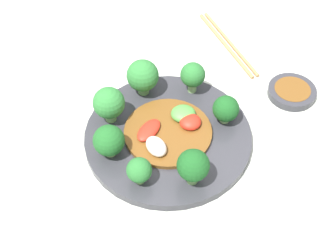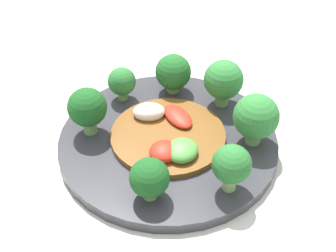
# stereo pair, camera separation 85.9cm
# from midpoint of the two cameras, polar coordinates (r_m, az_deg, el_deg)

# --- Properties ---
(plate) EXTENTS (0.29, 0.29, 0.02)m
(plate) POSITION_cam_midpoint_polar(r_m,az_deg,el_deg) (0.58, 28.19, -34.36)
(plate) COLOR #333338
(plate) RESTS_ON table
(broccoli_east) EXTENTS (0.06, 0.06, 0.07)m
(broccoli_east) POSITION_cam_midpoint_polar(r_m,az_deg,el_deg) (0.59, 41.12, -30.03)
(broccoli_east) COLOR #70A356
(broccoli_east) RESTS_ON plate
(broccoli_north) EXTENTS (0.05, 0.05, 0.06)m
(broccoli_north) POSITION_cam_midpoint_polar(r_m,az_deg,el_deg) (0.58, 26.21, -23.40)
(broccoli_north) COLOR #7AAD5B
(broccoli_north) RESTS_ON plate
(broccoli_northeast) EXTENTS (0.06, 0.06, 0.07)m
(broccoli_northeast) POSITION_cam_midpoint_polar(r_m,az_deg,el_deg) (0.59, 34.15, -24.29)
(broccoli_northeast) COLOR #70A356
(broccoli_northeast) RESTS_ON plate
(broccoli_northwest) EXTENTS (0.04, 0.04, 0.05)m
(broccoli_northwest) POSITION_cam_midpoint_polar(r_m,az_deg,el_deg) (0.55, 19.14, -26.46)
(broccoli_northwest) COLOR #70A356
(broccoli_northwest) RESTS_ON plate
(broccoli_southeast) EXTENTS (0.05, 0.05, 0.06)m
(broccoli_southeast) POSITION_cam_midpoint_polar(r_m,az_deg,el_deg) (0.56, 42.49, -38.50)
(broccoli_southeast) COLOR #89B76B
(broccoli_southeast) RESTS_ON plate
(broccoli_west) EXTENTS (0.05, 0.05, 0.07)m
(broccoli_west) POSITION_cam_midpoint_polar(r_m,az_deg,el_deg) (0.51, 17.03, -34.10)
(broccoli_west) COLOR #70A356
(broccoli_west) RESTS_ON plate
(broccoli_south) EXTENTS (0.05, 0.05, 0.05)m
(broccoli_south) POSITION_cam_midpoint_polar(r_m,az_deg,el_deg) (0.53, 32.68, -43.76)
(broccoli_south) COLOR #89B76B
(broccoli_south) RESTS_ON plate
(stirfry_center) EXTENTS (0.15, 0.15, 0.03)m
(stirfry_center) POSITION_cam_midpoint_polar(r_m,az_deg,el_deg) (0.57, 28.81, -34.14)
(stirfry_center) COLOR brown
(stirfry_center) RESTS_ON plate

